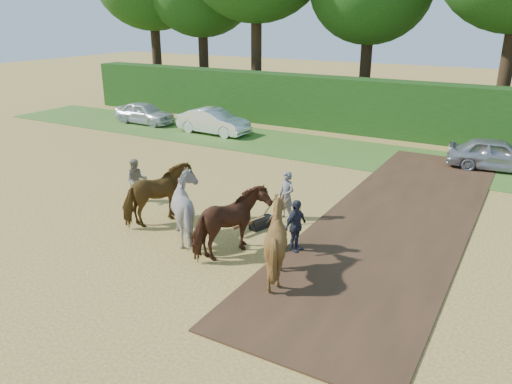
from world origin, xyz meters
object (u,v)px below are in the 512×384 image
at_px(spectator_near, 136,181).
at_px(plough_team, 213,215).
at_px(spectator_far, 296,226).
at_px(parked_cars, 484,156).

relative_size(spectator_near, plough_team, 0.24).
xyz_separation_m(spectator_near, spectator_far, (6.62, -0.76, -0.02)).
bearing_deg(plough_team, spectator_far, 20.79).
bearing_deg(parked_cars, spectator_near, -135.72).
relative_size(plough_team, parked_cars, 0.19).
height_order(spectator_far, parked_cars, spectator_far).
bearing_deg(spectator_far, parked_cars, -7.87).
distance_m(spectator_far, parked_cars, 11.40).
xyz_separation_m(plough_team, parked_cars, (5.88, 11.63, -0.25)).
distance_m(spectator_near, plough_team, 4.69).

